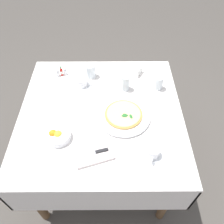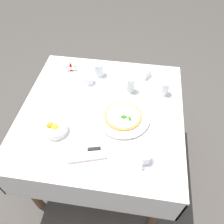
% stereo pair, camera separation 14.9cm
% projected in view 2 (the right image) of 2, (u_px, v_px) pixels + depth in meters
% --- Properties ---
extents(ground_plane, '(8.00, 8.00, 0.00)m').
position_uv_depth(ground_plane, '(104.00, 163.00, 2.10)').
color(ground_plane, '#4C4742').
extents(dining_table, '(1.09, 1.09, 0.75)m').
position_uv_depth(dining_table, '(102.00, 122.00, 1.63)').
color(dining_table, white).
rests_on(dining_table, ground_plane).
extents(pizza_plate, '(0.36, 0.36, 0.02)m').
position_uv_depth(pizza_plate, '(123.00, 117.00, 1.48)').
color(pizza_plate, white).
rests_on(pizza_plate, dining_table).
extents(pizza, '(0.25, 0.25, 0.02)m').
position_uv_depth(pizza, '(123.00, 115.00, 1.47)').
color(pizza, '#C68E47').
rests_on(pizza, pizza_plate).
extents(coffee_cup_center_back, '(0.13, 0.13, 0.07)m').
position_uv_depth(coffee_cup_center_back, '(144.00, 157.00, 1.26)').
color(coffee_cup_center_back, white).
rests_on(coffee_cup_center_back, dining_table).
extents(coffee_cup_far_right, '(0.13, 0.13, 0.06)m').
position_uv_depth(coffee_cup_far_right, '(89.00, 80.00, 1.68)').
color(coffee_cup_far_right, white).
rests_on(coffee_cup_far_right, dining_table).
extents(water_glass_far_left, '(0.06, 0.06, 0.10)m').
position_uv_depth(water_glass_far_left, '(164.00, 89.00, 1.60)').
color(water_glass_far_left, white).
rests_on(water_glass_far_left, dining_table).
extents(water_glass_left_edge, '(0.06, 0.06, 0.12)m').
position_uv_depth(water_glass_left_edge, '(130.00, 85.00, 1.62)').
color(water_glass_left_edge, white).
rests_on(water_glass_left_edge, dining_table).
extents(water_glass_near_right, '(0.07, 0.07, 0.10)m').
position_uv_depth(water_glass_near_right, '(99.00, 70.00, 1.74)').
color(water_glass_near_right, white).
rests_on(water_glass_near_right, dining_table).
extents(napkin_folded, '(0.25, 0.19, 0.02)m').
position_uv_depth(napkin_folded, '(86.00, 151.00, 1.32)').
color(napkin_folded, white).
rests_on(napkin_folded, dining_table).
extents(dinner_knife, '(0.19, 0.07, 0.01)m').
position_uv_depth(dinner_knife, '(85.00, 150.00, 1.30)').
color(dinner_knife, silver).
rests_on(dinner_knife, napkin_folded).
extents(citrus_bowl, '(0.15, 0.15, 0.06)m').
position_uv_depth(citrus_bowl, '(55.00, 128.00, 1.40)').
color(citrus_bowl, white).
rests_on(citrus_bowl, dining_table).
extents(hot_sauce_bottle, '(0.02, 0.02, 0.08)m').
position_uv_depth(hot_sauce_bottle, '(71.00, 67.00, 1.78)').
color(hot_sauce_bottle, '#B7140F').
rests_on(hot_sauce_bottle, dining_table).
extents(salt_shaker, '(0.03, 0.03, 0.06)m').
position_uv_depth(salt_shaker, '(67.00, 68.00, 1.78)').
color(salt_shaker, white).
rests_on(salt_shaker, dining_table).
extents(pepper_shaker, '(0.03, 0.03, 0.06)m').
position_uv_depth(pepper_shaker, '(75.00, 68.00, 1.79)').
color(pepper_shaker, white).
rests_on(pepper_shaker, dining_table).
extents(menu_card, '(0.05, 0.08, 0.06)m').
position_uv_depth(menu_card, '(148.00, 75.00, 1.72)').
color(menu_card, white).
rests_on(menu_card, dining_table).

